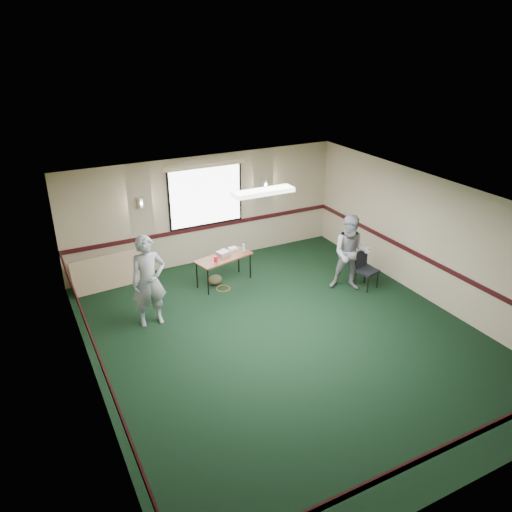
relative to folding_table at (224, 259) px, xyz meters
name	(u,v)px	position (x,y,z in m)	size (l,w,h in m)	color
ground	(287,338)	(0.15, -2.63, -0.62)	(8.00, 8.00, 0.00)	black
room_shell	(238,226)	(0.15, -0.51, 0.96)	(8.00, 8.02, 8.00)	tan
folding_table	(224,259)	(0.00, 0.00, 0.00)	(1.42, 0.84, 0.67)	#5F2C1B
projector	(223,253)	(0.03, 0.10, 0.09)	(0.27, 0.23, 0.09)	#9A9AA2
game_console	(233,249)	(0.35, 0.28, 0.07)	(0.20, 0.16, 0.05)	silver
red_cup	(216,259)	(-0.25, -0.15, 0.11)	(0.08, 0.08, 0.13)	red
water_bottle	(244,248)	(0.54, 0.06, 0.14)	(0.06, 0.06, 0.19)	#9BCDFE
duffel_bag	(215,280)	(-0.22, 0.03, -0.50)	(0.34, 0.25, 0.24)	#4E462C
cable_coil	(223,288)	(-0.14, -0.25, -0.61)	(0.32, 0.32, 0.02)	#BA4517
folded_table	(107,273)	(-2.46, 0.97, -0.22)	(1.55, 0.07, 0.80)	tan
conference_chair	(364,266)	(2.77, -1.60, -0.12)	(0.51, 0.52, 0.86)	black
person_left	(149,281)	(-1.99, -0.91, 0.32)	(0.68, 0.45, 1.88)	#3B5883
person_right	(351,253)	(2.41, -1.53, 0.26)	(0.85, 0.66, 1.76)	#7D90C3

